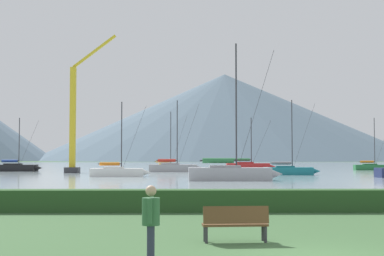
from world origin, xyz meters
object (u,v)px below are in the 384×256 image
Objects in this scene: sailboat_slip_3 at (174,167)px; sailboat_slip_6 at (372,167)px; sailboat_slip_8 at (289,170)px; park_bench_near_path at (235,222)px; person_standing_walker at (151,219)px; dock_crane at (74,125)px; sailboat_slip_11 at (231,172)px; sailboat_slip_12 at (118,172)px; sailboat_slip_7 at (16,167)px; sailboat_slip_10 at (168,167)px; sailboat_slip_5 at (248,166)px.

sailboat_slip_6 is at bearing 23.14° from sailboat_slip_3.
sailboat_slip_3 is 1.16× the size of sailboat_slip_8.
person_standing_walker reaches higher than park_bench_near_path.
sailboat_slip_6 is at bearing 18.59° from dock_crane.
sailboat_slip_11 is 16.62m from sailboat_slip_12.
sailboat_slip_6 reaches higher than sailboat_slip_7.
sailboat_slip_11 is at bearing -53.54° from dock_crane.
sailboat_slip_3 is 76.26m from person_standing_walker.
sailboat_slip_12 is at bearing 96.04° from park_bench_near_path.
sailboat_slip_11 reaches higher than sailboat_slip_12.
sailboat_slip_12 is 54.72m from person_standing_walker.
sailboat_slip_12 is at bearing -157.65° from sailboat_slip_8.
sailboat_slip_7 is at bearing -168.68° from sailboat_slip_10.
sailboat_slip_6 is 1.06× the size of sailboat_slip_12.
sailboat_slip_5 is 14.34m from sailboat_slip_10.
sailboat_slip_5 is at bearing -2.56° from sailboat_slip_10.
park_bench_near_path is (-9.83, -86.02, -0.18)m from sailboat_slip_5.
sailboat_slip_6 is 35.87m from sailboat_slip_10.
sailboat_slip_6 is 1.07× the size of sailboat_slip_7.
sailboat_slip_8 is 21.82m from sailboat_slip_12.
sailboat_slip_8 is at bearing 62.41° from sailboat_slip_11.
sailboat_slip_12 reaches higher than park_bench_near_path.
park_bench_near_path is at bearing -82.24° from sailboat_slip_3.
sailboat_slip_8 reaches higher than sailboat_slip_6.
sailboat_slip_5 is 0.91× the size of sailboat_slip_10.
person_standing_walker is (2.46, -88.16, 0.36)m from sailboat_slip_10.
sailboat_slip_3 is 16.63m from dock_crane.
dock_crane is (-8.40, 16.69, 6.43)m from sailboat_slip_12.
person_standing_walker is at bearing -97.31° from sailboat_slip_11.
park_bench_near_path is (-31.41, -84.03, -0.06)m from sailboat_slip_6.
sailboat_slip_3 is 25.77m from sailboat_slip_7.
sailboat_slip_11 is 43.29m from person_standing_walker.
person_standing_walker is (7.23, -54.24, 0.39)m from sailboat_slip_12.
sailboat_slip_3 is 0.83× the size of sailboat_slip_11.
sailboat_slip_8 is 61.77m from person_standing_walker.
sailboat_slip_7 is 0.43× the size of dock_crane.
person_standing_walker is (-33.41, -87.42, 0.38)m from sailboat_slip_6.
sailboat_slip_3 is 72.93m from park_bench_near_path.
sailboat_slip_7 is 44.98m from sailboat_slip_8.
sailboat_slip_6 is at bearing -4.54° from sailboat_slip_5.
sailboat_slip_5 is at bearing 179.31° from sailboat_slip_6.
sailboat_slip_5 is 33.69m from dock_crane.
sailboat_slip_8 reaches higher than park_bench_near_path.
dock_crane is at bearing -134.95° from sailboat_slip_10.
sailboat_slip_11 is at bearing -118.00° from sailboat_slip_6.
sailboat_slip_7 is (-38.54, -9.54, -0.07)m from sailboat_slip_5.
dock_crane is (-15.63, 70.93, 6.05)m from person_standing_walker.
sailboat_slip_8 is 1.10× the size of sailboat_slip_12.
sailboat_slip_6 is at bearing 65.26° from park_bench_near_path.
sailboat_slip_3 reaches higher than sailboat_slip_8.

